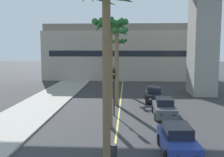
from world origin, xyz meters
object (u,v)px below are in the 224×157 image
object	(u,v)px
car_queue_front	(154,95)
palm_tree_farthest_median	(110,37)
car_queue_second	(164,108)
traffic_light_median_far	(114,84)
palm_tree_far_median	(106,19)
palm_tree_near_median	(117,46)
palm_tree_mid_median	(117,46)
car_queue_third	(177,140)

from	to	relation	value
car_queue_front	palm_tree_farthest_median	world-z (taller)	palm_tree_farthest_median
car_queue_second	palm_tree_farthest_median	distance (m)	8.03
traffic_light_median_far	palm_tree_far_median	distance (m)	10.07
palm_tree_near_median	palm_tree_far_median	bearing A→B (deg)	-89.10
traffic_light_median_far	palm_tree_near_median	bearing A→B (deg)	91.32
palm_tree_near_median	palm_tree_mid_median	xyz separation A→B (m)	(0.37, -9.28, 0.05)
palm_tree_near_median	car_queue_third	bearing A→B (deg)	-78.80
traffic_light_median_far	palm_tree_near_median	size ratio (longest dim) A/B	0.59
car_queue_front	traffic_light_median_far	world-z (taller)	traffic_light_median_far
palm_tree_mid_median	car_queue_front	bearing A→B (deg)	28.74
car_queue_second	palm_tree_far_median	size ratio (longest dim) A/B	0.46
traffic_light_median_far	palm_tree_mid_median	size ratio (longest dim) A/B	0.53
palm_tree_mid_median	palm_tree_far_median	distance (m)	13.23
car_queue_second	car_queue_third	size ratio (longest dim) A/B	0.99
traffic_light_median_far	car_queue_second	bearing A→B (deg)	-0.17
palm_tree_near_median	palm_tree_far_median	size ratio (longest dim) A/B	0.78
palm_tree_far_median	palm_tree_farthest_median	size ratio (longest dim) A/B	1.13
car_queue_front	car_queue_third	xyz separation A→B (m)	(-0.06, -14.32, 0.00)
palm_tree_far_median	palm_tree_farthest_median	distance (m)	5.67
car_queue_front	palm_tree_mid_median	size ratio (longest dim) A/B	0.53
palm_tree_mid_median	car_queue_second	bearing A→B (deg)	-44.95
palm_tree_far_median	palm_tree_near_median	bearing A→B (deg)	90.90
car_queue_front	palm_tree_near_median	xyz separation A→B (m)	(-4.30, 7.12, 5.20)
palm_tree_near_median	palm_tree_farthest_median	distance (m)	16.83
car_queue_second	palm_tree_near_median	size ratio (longest dim) A/B	0.58
car_queue_third	palm_tree_near_median	bearing A→B (deg)	101.20
car_queue_front	car_queue_third	world-z (taller)	same
car_queue_second	car_queue_third	distance (m)	7.97
car_queue_second	palm_tree_near_median	world-z (taller)	palm_tree_near_median
car_queue_front	palm_tree_farthest_median	xyz separation A→B (m)	(-4.09, -9.69, 5.86)
car_queue_second	palm_tree_mid_median	distance (m)	7.93
palm_tree_near_median	traffic_light_median_far	bearing A→B (deg)	-88.68
car_queue_second	traffic_light_median_far	xyz separation A→B (m)	(-4.26, 0.01, 1.99)
palm_tree_farthest_median	car_queue_third	bearing A→B (deg)	-48.91
traffic_light_median_far	palm_tree_farthest_median	bearing A→B (deg)	-91.71
car_queue_third	palm_tree_farthest_median	bearing A→B (deg)	131.09
car_queue_front	car_queue_second	world-z (taller)	same
car_queue_third	palm_tree_mid_median	bearing A→B (deg)	107.66
car_queue_front	palm_tree_mid_median	xyz separation A→B (m)	(-3.93, -2.15, 5.25)
car_queue_second	car_queue_third	world-z (taller)	same
car_queue_third	palm_tree_mid_median	world-z (taller)	palm_tree_mid_median
palm_tree_far_median	palm_tree_farthest_median	bearing A→B (deg)	91.42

